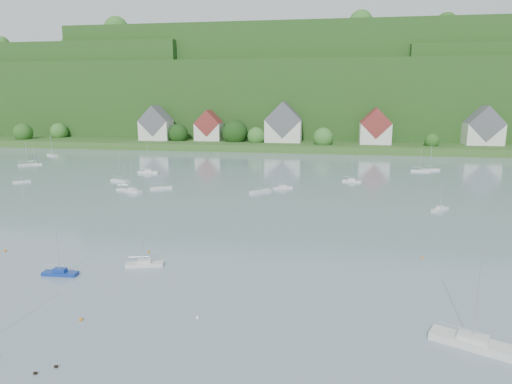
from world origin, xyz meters
TOP-DOWN VIEW (x-y plane):
  - far_shore_strip at (0.00, 200.00)m, footprint 600.00×60.00m
  - forested_ridge at (0.39, 268.57)m, footprint 620.00×181.22m
  - village_building_0 at (-55.00, 187.00)m, footprint 14.00×10.40m
  - village_building_1 at (-30.00, 189.00)m, footprint 12.00×9.36m
  - village_building_2 at (5.00, 188.00)m, footprint 16.00×11.44m
  - village_building_3 at (45.00, 186.00)m, footprint 13.00×10.40m
  - village_building_4 at (90.00, 190.00)m, footprint 15.00×10.40m
  - near_sailboat_1 at (-9.31, 36.48)m, footprint 4.84×1.55m
  - near_sailboat_3 at (0.64, 41.44)m, footprint 5.41×2.76m
  - near_sailboat_4 at (40.33, 26.78)m, footprint 7.92×5.23m
  - mooring_buoy_0 at (0.19, 25.40)m, footprint 0.41×0.41m
  - mooring_buoy_1 at (12.48, 27.85)m, footprint 0.38×0.38m
  - mooring_buoy_2 at (40.17, 51.08)m, footprint 0.38×0.38m
  - mooring_buoy_3 at (-1.03, 46.91)m, footprint 0.40×0.40m
  - mooring_buoy_5 at (-23.24, 43.70)m, footprint 0.44×0.44m
  - duck_pair at (2.01, 16.50)m, footprint 1.64×1.47m
  - far_sailboat_cluster at (2.69, 113.79)m, footprint 197.21×70.32m

SIDE VIEW (x-z plane):
  - mooring_buoy_0 at x=0.19m, z-range -0.21..0.21m
  - mooring_buoy_1 at x=12.48m, z-range -0.19..0.19m
  - mooring_buoy_2 at x=40.17m, z-range -0.19..0.19m
  - mooring_buoy_3 at x=-1.03m, z-range -0.20..0.20m
  - mooring_buoy_5 at x=-23.24m, z-range -0.22..0.22m
  - duck_pair at x=2.01m, z-range -0.05..0.25m
  - far_sailboat_cluster at x=2.69m, z-range -3.98..4.73m
  - near_sailboat_1 at x=-9.31m, z-range -2.84..3.62m
  - near_sailboat_3 at x=0.64m, z-range -3.11..3.93m
  - near_sailboat_4 at x=40.33m, z-range -4.71..5.73m
  - far_shore_strip at x=0.00m, z-range 0.00..3.00m
  - village_building_1 at x=-30.00m, z-range 1.75..15.75m
  - village_building_3 at x=45.00m, z-range 1.68..17.18m
  - village_building_0 at x=-55.00m, z-range 1.51..17.51m
  - village_building_4 at x=90.00m, z-range 1.34..17.84m
  - village_building_2 at x=5.00m, z-range 1.27..19.27m
  - forested_ridge at x=0.39m, z-range -12.06..57.83m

